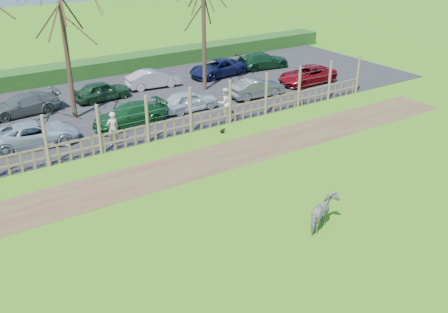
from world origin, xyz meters
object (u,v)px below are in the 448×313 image
visitor_a (113,128)px  car_13 (263,61)px  tree_right (204,10)px  car_6 (307,75)px  car_11 (153,79)px  car_4 (189,101)px  tree_mid (64,33)px  car_2 (35,134)px  car_3 (129,115)px  zebra (324,213)px  car_9 (23,104)px  car_10 (102,91)px  crow (222,131)px  car_5 (257,88)px  car_12 (217,68)px  visitor_b (225,103)px

visitor_a → car_13: 16.93m
tree_right → car_6: bearing=-21.9°
car_11 → car_4: bearing=-177.0°
tree_mid → car_2: bearing=-136.3°
visitor_a → car_3: (1.73, 2.01, -0.26)m
visitor_a → car_2: visitor_a is taller
car_11 → car_2: bearing=126.7°
zebra → car_9: (-6.18, 18.42, -0.00)m
zebra → car_6: zebra is taller
car_10 → car_13: bearing=-92.0°
zebra → car_9: bearing=-7.4°
tree_right → car_11: (-2.67, 2.31, -4.60)m
crow → car_9: car_9 is taller
tree_mid → car_6: 16.37m
tree_right → car_5: 5.94m
car_4 → car_13: bearing=-61.4°
car_9 → car_12: size_ratio=0.96×
crow → car_4: 4.04m
car_10 → car_3: bearing=171.6°
crow → car_4: car_4 is taller
tree_right → car_4: size_ratio=2.09×
tree_mid → visitor_a: size_ratio=3.96×
tree_mid → car_3: (2.15, -2.84, -4.23)m
crow → tree_mid: bearing=132.0°
zebra → car_13: zebra is taller
zebra → car_6: bearing=-65.9°
zebra → car_10: (-1.40, 18.39, -0.00)m
car_5 → car_13: bearing=-36.3°
car_4 → tree_right: bearing=-44.4°
car_4 → car_5: bearing=-92.6°
car_13 → visitor_a: bearing=123.8°
car_4 → car_11: (0.24, 5.32, 0.00)m
car_6 → tree_right: bearing=-113.3°
tree_right → car_3: (-6.85, -3.34, -4.60)m
car_3 → car_11: size_ratio=1.14×
tree_mid → tree_right: bearing=3.2°
tree_right → car_11: 5.80m
car_6 → car_4: bearing=-89.4°
car_4 → car_13: (9.46, 5.23, 0.00)m
car_3 → car_4: size_ratio=1.17×
car_9 → car_13: bearing=87.8°
car_13 → car_5: bearing=147.0°
car_2 → car_13: size_ratio=1.04×
crow → car_10: 9.31m
car_5 → visitor_b: bearing=121.0°
car_4 → car_10: (-3.61, 4.67, 0.00)m
tree_right → visitor_b: bearing=-109.1°
crow → car_2: size_ratio=0.07×
visitor_b → car_9: bearing=-37.5°
car_9 → car_12: (13.74, 0.57, 0.00)m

